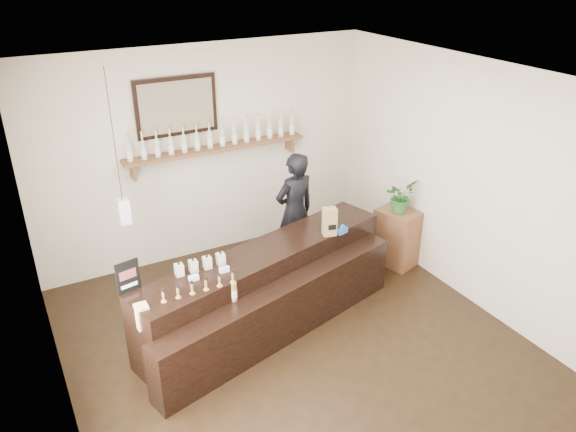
% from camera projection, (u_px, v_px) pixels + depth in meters
% --- Properties ---
extents(ground, '(5.00, 5.00, 0.00)m').
position_uv_depth(ground, '(301.00, 350.00, 5.90)').
color(ground, black).
rests_on(ground, ground).
extents(room_shell, '(5.00, 5.00, 5.00)m').
position_uv_depth(room_shell, '(303.00, 203.00, 5.15)').
color(room_shell, beige).
rests_on(room_shell, ground).
extents(back_wall_decor, '(2.66, 0.96, 1.69)m').
position_uv_depth(back_wall_decor, '(197.00, 132.00, 6.95)').
color(back_wall_decor, brown).
rests_on(back_wall_decor, ground).
extents(counter, '(3.18, 1.61, 1.03)m').
position_uv_depth(counter, '(270.00, 292.00, 6.15)').
color(counter, black).
rests_on(counter, ground).
extents(promo_sign, '(0.23, 0.07, 0.32)m').
position_uv_depth(promo_sign, '(128.00, 277.00, 5.26)').
color(promo_sign, black).
rests_on(promo_sign, counter).
extents(paper_bag, '(0.17, 0.15, 0.33)m').
position_uv_depth(paper_bag, '(330.00, 222.00, 6.30)').
color(paper_bag, '#866040').
rests_on(paper_bag, counter).
extents(tape_dispenser, '(0.14, 0.08, 0.11)m').
position_uv_depth(tape_dispenser, '(343.00, 230.00, 6.38)').
color(tape_dispenser, blue).
rests_on(tape_dispenser, counter).
extents(side_cabinet, '(0.51, 0.61, 0.76)m').
position_uv_depth(side_cabinet, '(396.00, 237.00, 7.36)').
color(side_cabinet, brown).
rests_on(side_cabinet, ground).
extents(potted_plant, '(0.47, 0.45, 0.42)m').
position_uv_depth(potted_plant, '(400.00, 196.00, 7.11)').
color(potted_plant, '#2B6628').
rests_on(potted_plant, side_cabinet).
extents(shopkeeper, '(0.70, 0.50, 1.78)m').
position_uv_depth(shopkeeper, '(295.00, 205.00, 7.07)').
color(shopkeeper, black).
rests_on(shopkeeper, ground).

